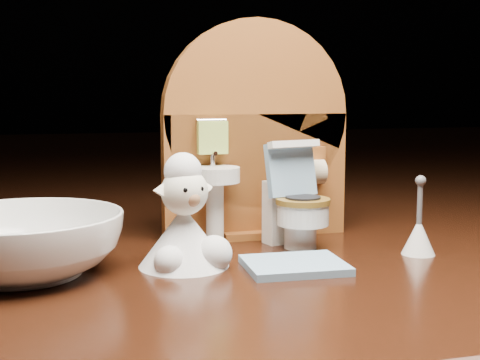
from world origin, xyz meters
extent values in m
cube|color=#36150B|center=(0.00, 0.00, -0.05)|extent=(2.50, 2.50, 0.10)
cube|color=brown|center=(0.00, 0.07, 0.04)|extent=(0.13, 0.02, 0.09)
cylinder|color=brown|center=(0.00, 0.07, 0.09)|extent=(0.13, 0.02, 0.13)
cube|color=brown|center=(0.00, 0.07, 0.00)|extent=(0.05, 0.04, 0.01)
cylinder|color=white|center=(-0.03, 0.05, 0.02)|extent=(0.01, 0.01, 0.04)
cylinder|color=white|center=(-0.03, 0.04, 0.05)|extent=(0.03, 0.03, 0.01)
cylinder|color=silver|center=(-0.03, 0.05, 0.06)|extent=(0.00, 0.00, 0.01)
cube|color=#ACCB53|center=(-0.03, 0.05, 0.07)|extent=(0.02, 0.01, 0.02)
cube|color=brown|center=(0.04, 0.06, 0.05)|extent=(0.02, 0.01, 0.02)
cylinder|color=#C9B68F|center=(0.04, 0.05, 0.05)|extent=(0.02, 0.02, 0.02)
cylinder|color=white|center=(0.02, 0.02, 0.01)|extent=(0.02, 0.02, 0.02)
cylinder|color=white|center=(0.02, 0.02, 0.02)|extent=(0.03, 0.03, 0.01)
cylinder|color=brown|center=(0.02, 0.02, 0.03)|extent=(0.04, 0.04, 0.00)
cube|color=white|center=(0.01, 0.04, 0.02)|extent=(0.03, 0.02, 0.04)
cube|color=#7BA1C0|center=(0.02, 0.03, 0.05)|extent=(0.04, 0.02, 0.04)
cube|color=white|center=(0.02, 0.03, 0.07)|extent=(0.04, 0.02, 0.01)
cylinder|color=#94C12B|center=(0.02, 0.04, 0.05)|extent=(0.01, 0.01, 0.01)
cube|color=#7BA1C0|center=(0.00, -0.03, 0.00)|extent=(0.06, 0.05, 0.00)
cone|color=white|center=(0.08, -0.02, 0.01)|extent=(0.02, 0.02, 0.02)
cylinder|color=#59595B|center=(0.08, -0.02, 0.03)|extent=(0.00, 0.00, 0.03)
sphere|color=#59595B|center=(0.08, -0.02, 0.05)|extent=(0.01, 0.01, 0.01)
cone|color=white|center=(-0.06, 0.00, 0.02)|extent=(0.05, 0.05, 0.04)
sphere|color=white|center=(-0.05, -0.01, 0.01)|extent=(0.02, 0.02, 0.02)
sphere|color=white|center=(-0.07, -0.02, 0.01)|extent=(0.02, 0.02, 0.02)
sphere|color=white|center=(-0.06, -0.01, 0.04)|extent=(0.03, 0.03, 0.03)
sphere|color=#AE784E|center=(-0.06, -0.02, 0.04)|extent=(0.01, 0.01, 0.01)
sphere|color=white|center=(-0.06, 0.00, 0.06)|extent=(0.02, 0.02, 0.02)
cone|color=white|center=(-0.08, -0.01, 0.05)|extent=(0.01, 0.01, 0.01)
cone|color=white|center=(-0.05, 0.00, 0.05)|extent=(0.01, 0.01, 0.01)
sphere|color=black|center=(-0.06, -0.02, 0.05)|extent=(0.00, 0.00, 0.00)
sphere|color=black|center=(-0.06, -0.02, 0.05)|extent=(0.00, 0.00, 0.00)
imported|color=white|center=(-0.15, 0.00, 0.02)|extent=(0.12, 0.12, 0.04)
camera|label=1|loc=(-0.13, -0.38, 0.10)|focal=50.00mm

